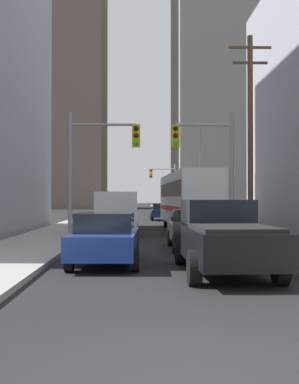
% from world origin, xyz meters
% --- Properties ---
extents(sidewalk_left, '(3.28, 160.00, 0.15)m').
position_xyz_m(sidewalk_left, '(-4.84, 50.00, 0.07)').
color(sidewalk_left, '#9E9E99').
rests_on(sidewalk_left, ground).
extents(sidewalk_right, '(3.28, 160.00, 0.15)m').
position_xyz_m(sidewalk_right, '(4.84, 50.00, 0.07)').
color(sidewalk_right, '#9E9E99').
rests_on(sidewalk_right, ground).
extents(city_bus, '(2.95, 11.59, 3.40)m').
position_xyz_m(city_bus, '(2.48, 23.40, 1.93)').
color(city_bus, silver).
rests_on(city_bus, ground).
extents(pickup_truck_black, '(2.20, 5.47, 1.90)m').
position_xyz_m(pickup_truck_black, '(1.55, 7.51, 0.93)').
color(pickup_truck_black, black).
rests_on(pickup_truck_black, ground).
extents(cargo_van_white, '(2.16, 5.26, 2.26)m').
position_xyz_m(cargo_van_white, '(-1.73, 19.91, 1.29)').
color(cargo_van_white, white).
rests_on(cargo_van_white, ground).
extents(sedan_blue, '(1.95, 4.26, 1.52)m').
position_xyz_m(sedan_blue, '(-1.60, 9.01, 0.77)').
color(sedan_blue, navy).
rests_on(sedan_blue, ground).
extents(sedan_silver, '(1.95, 4.25, 1.52)m').
position_xyz_m(sedan_silver, '(1.55, 13.18, 0.77)').
color(sedan_silver, '#B7BABF').
rests_on(sedan_silver, ground).
extents(sedan_green, '(1.95, 4.21, 1.52)m').
position_xyz_m(sedan_green, '(-1.75, 27.04, 0.77)').
color(sedan_green, '#195938').
rests_on(sedan_green, ground).
extents(sedan_navy, '(1.95, 4.25, 1.52)m').
position_xyz_m(sedan_navy, '(1.55, 37.87, 0.77)').
color(sedan_navy, '#141E4C').
rests_on(sedan_navy, ground).
extents(traffic_signal_near_left, '(3.37, 0.44, 6.00)m').
position_xyz_m(traffic_signal_near_left, '(-2.39, 17.51, 4.02)').
color(traffic_signal_near_left, gray).
rests_on(traffic_signal_near_left, ground).
extents(traffic_signal_near_right, '(2.95, 0.44, 6.00)m').
position_xyz_m(traffic_signal_near_right, '(2.58, 17.51, 4.00)').
color(traffic_signal_near_right, gray).
rests_on(traffic_signal_near_right, ground).
extents(traffic_signal_far_right, '(3.11, 0.44, 6.00)m').
position_xyz_m(traffic_signal_far_right, '(2.51, 51.05, 4.01)').
color(traffic_signal_far_right, gray).
rests_on(traffic_signal_far_right, ground).
extents(utility_pole_right, '(2.20, 0.28, 10.35)m').
position_xyz_m(utility_pole_right, '(5.17, 19.58, 5.45)').
color(utility_pole_right, brown).
rests_on(utility_pole_right, ground).
extents(street_lamp_right, '(2.04, 0.32, 7.50)m').
position_xyz_m(street_lamp_right, '(3.60, 29.11, 4.50)').
color(street_lamp_right, gray).
rests_on(street_lamp_right, ground).
extents(building_left_far_tower, '(24.31, 19.07, 73.70)m').
position_xyz_m(building_left_far_tower, '(-19.27, 91.42, 36.85)').
color(building_left_far_tower, '#66564C').
rests_on(building_left_far_tower, ground).
extents(building_right_far_highrise, '(15.96, 22.86, 51.31)m').
position_xyz_m(building_right_far_highrise, '(14.77, 88.44, 25.65)').
color(building_right_far_highrise, gray).
rests_on(building_right_far_highrise, ground).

